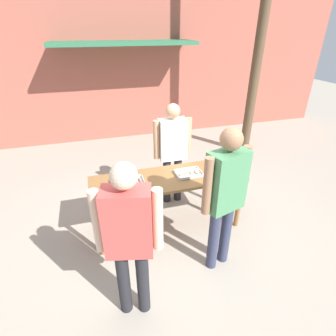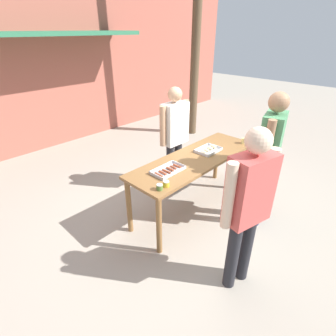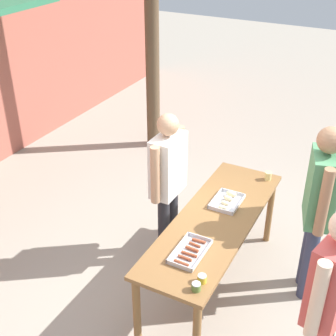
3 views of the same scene
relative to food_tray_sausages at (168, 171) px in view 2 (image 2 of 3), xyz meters
name	(u,v)px [view 2 (image 2 of 3)]	position (x,y,z in m)	size (l,w,h in m)	color
ground_plane	(193,207)	(0.56, 0.00, -0.88)	(24.00, 24.00, 0.00)	#A39989
building_facade_back	(49,41)	(0.56, 3.98, 1.38)	(12.00, 1.11, 4.50)	#A85647
serving_table	(195,165)	(0.56, 0.00, -0.13)	(2.15, 0.70, 0.87)	brown
food_tray_sausages	(168,171)	(0.00, 0.00, 0.00)	(0.43, 0.25, 0.04)	silver
food_tray_buns	(209,149)	(0.89, 0.00, 0.01)	(0.37, 0.27, 0.07)	silver
condiment_jar_mustard	(160,187)	(-0.37, -0.23, 0.02)	(0.07, 0.07, 0.07)	#567A38
condiment_jar_ketchup	(166,184)	(-0.27, -0.23, 0.02)	(0.07, 0.07, 0.07)	gold
beer_cup	(244,141)	(1.50, -0.23, 0.03)	(0.08, 0.08, 0.09)	#DBC67A
person_server_behind_table	(175,131)	(0.83, 0.65, 0.14)	(0.62, 0.24, 1.72)	#232328
person_customer_holding_hotdog	(248,201)	(-0.16, -1.18, 0.19)	(0.61, 0.33, 1.79)	#232328
person_customer_with_cup	(269,151)	(0.97, -0.86, 0.23)	(0.61, 0.35, 1.85)	#333851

